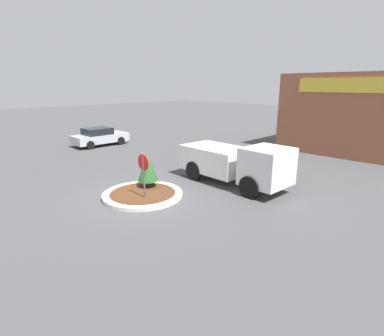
% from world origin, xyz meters
% --- Properties ---
extents(ground_plane, '(120.00, 120.00, 0.00)m').
position_xyz_m(ground_plane, '(0.00, 0.00, 0.00)').
color(ground_plane, '#474749').
extents(traffic_island, '(3.49, 3.49, 0.16)m').
position_xyz_m(traffic_island, '(0.00, 0.00, 0.08)').
color(traffic_island, beige).
rests_on(traffic_island, ground_plane).
extents(stop_sign, '(0.70, 0.07, 2.04)m').
position_xyz_m(stop_sign, '(0.49, -0.25, 1.41)').
color(stop_sign, '#4C4C51').
rests_on(stop_sign, ground_plane).
extents(island_shrub, '(0.92, 0.92, 1.58)m').
position_xyz_m(island_shrub, '(-0.53, 0.70, 1.09)').
color(island_shrub, brown).
rests_on(island_shrub, traffic_island).
extents(utility_truck, '(5.71, 2.34, 2.09)m').
position_xyz_m(utility_truck, '(1.82, 4.15, 1.11)').
color(utility_truck, silver).
rests_on(utility_truck, ground_plane).
extents(storefront_building, '(10.30, 6.07, 5.52)m').
position_xyz_m(storefront_building, '(3.92, 16.39, 2.76)').
color(storefront_building, '#93563D').
rests_on(storefront_building, ground_plane).
extents(parked_sedan_silver, '(1.97, 4.29, 1.43)m').
position_xyz_m(parked_sedan_silver, '(-11.84, 4.40, 0.72)').
color(parked_sedan_silver, '#B7B7BC').
rests_on(parked_sedan_silver, ground_plane).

